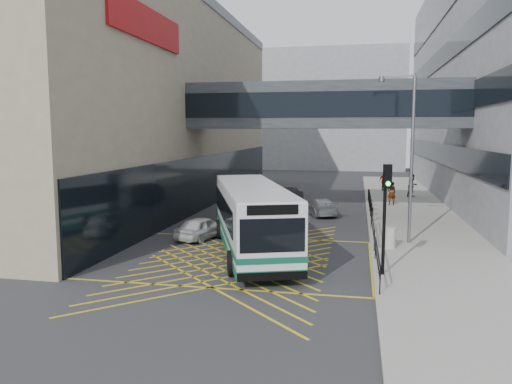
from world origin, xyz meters
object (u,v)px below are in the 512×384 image
Objects in this scene: street_lamp at (408,148)px; pedestrian_b at (412,186)px; pedestrian_c at (384,181)px; car_silver at (320,206)px; pedestrian_a at (391,193)px; car_white at (202,227)px; bus at (251,216)px; litter_bin at (390,238)px; traffic_light at (386,204)px; car_dark at (286,196)px.

street_lamp reaches higher than pedestrian_b.
car_silver is at bearing 103.86° from pedestrian_c.
car_white is at bearing 39.69° from pedestrian_a.
bus is 6.08× the size of pedestrian_b.
street_lamp reaches higher than pedestrian_a.
street_lamp is 13.93m from pedestrian_a.
pedestrian_a is at bearing 45.62° from bus.
car_silver is at bearing -158.17° from pedestrian_b.
bus is at bearing 106.85° from pedestrian_c.
pedestrian_b is (2.22, 18.61, -3.83)m from street_lamp.
street_lamp is at bearing 59.85° from litter_bin.
pedestrian_b reaches higher than pedestrian_c.
car_white is at bearing 36.52° from car_silver.
pedestrian_a is (7.57, 16.39, -0.70)m from bus.
traffic_light is 19.87m from pedestrian_a.
car_white is 2.19× the size of pedestrian_a.
street_lamp is at bearing 132.34° from car_dark.
traffic_light reaches higher than car_silver.
litter_bin is 24.27m from pedestrian_c.
pedestrian_c is (8.00, 10.58, 0.29)m from car_dark.
bus reaches higher than pedestrian_a.
car_white is 17.71m from pedestrian_a.
pedestrian_a is 5.64m from pedestrian_b.
pedestrian_b is at bearing -138.61° from car_dark.
bus reaches higher than car_white.
pedestrian_b is (7.19, 10.25, 0.52)m from car_silver.
car_silver is 3.99× the size of litter_bin.
bus is at bearing 101.20° from car_dark.
litter_bin is at bearing -98.50° from street_lamp.
street_lamp is at bearing 76.82° from pedestrian_a.
bus is 6.48× the size of pedestrian_c.
car_dark is at bearing -73.17° from car_silver.
bus is at bearing -147.19° from pedestrian_b.
pedestrian_b is at bearing 104.85° from street_lamp.
car_dark is 12.03m from pedestrian_b.
pedestrian_a reaches higher than litter_bin.
car_silver is at bearing 31.86° from pedestrian_a.
litter_bin is 20.32m from pedestrian_b.
street_lamp is at bearing -129.93° from pedestrian_b.
car_dark is at bearing 85.90° from pedestrian_c.
car_silver is (2.99, -3.85, -0.17)m from car_dark.
car_white is (-3.26, 2.38, -1.13)m from bus.
street_lamp is at bearing 122.91° from pedestrian_c.
car_silver is 15.33m from traffic_light.
litter_bin is at bearing -167.08° from car_white.
car_white is 2.14× the size of pedestrian_c.
traffic_light is 6.77m from street_lamp.
pedestrian_b reaches higher than car_white.
car_dark is 5.04× the size of litter_bin.
bus reaches higher than car_dark.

